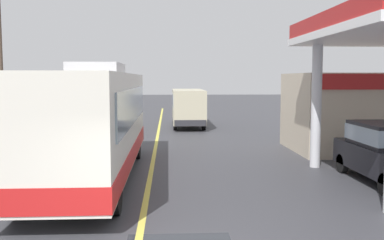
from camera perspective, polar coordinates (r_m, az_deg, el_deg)
ground at (r=26.71m, az=-4.39°, el=-1.41°), size 120.00×120.00×0.00m
lane_divider_stripe at (r=21.75m, az=-4.68°, el=-2.96°), size 0.16×50.00×0.01m
coach_bus_main at (r=14.21m, az=-12.74°, el=-0.57°), size 2.60×11.04×3.69m
minibus_opposing_lane at (r=28.83m, az=-0.53°, el=2.05°), size 2.04×6.13×2.44m
utility_pole_roadside at (r=21.50m, az=-23.81°, el=7.49°), size 1.80×0.24×7.87m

